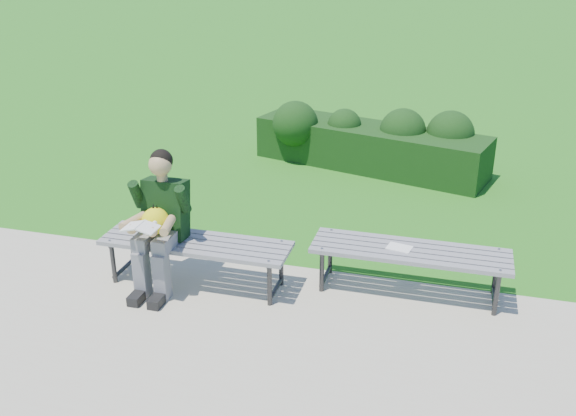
% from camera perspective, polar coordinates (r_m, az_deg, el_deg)
% --- Properties ---
extents(ground, '(80.00, 80.00, 0.00)m').
position_cam_1_polar(ground, '(6.58, -1.31, -5.09)').
color(ground, '#287918').
rests_on(ground, ground).
extents(walkway, '(30.00, 3.50, 0.02)m').
position_cam_1_polar(walkway, '(5.19, -7.00, -13.79)').
color(walkway, '#B3AE97').
rests_on(walkway, ground).
extents(hedge, '(3.45, 1.70, 0.90)m').
position_cam_1_polar(hedge, '(9.31, 7.47, 5.97)').
color(hedge, '#163A11').
rests_on(hedge, ground).
extents(bench_left, '(1.80, 0.50, 0.46)m').
position_cam_1_polar(bench_left, '(6.09, -8.19, -3.40)').
color(bench_left, gray).
rests_on(bench_left, walkway).
extents(bench_right, '(1.80, 0.50, 0.46)m').
position_cam_1_polar(bench_right, '(5.99, 10.78, -4.09)').
color(bench_right, gray).
rests_on(bench_right, walkway).
extents(seated_boy, '(0.56, 0.76, 1.31)m').
position_cam_1_polar(seated_boy, '(6.01, -11.34, -0.87)').
color(seated_boy, gray).
rests_on(seated_boy, walkway).
extents(paper_sheet, '(0.25, 0.20, 0.01)m').
position_cam_1_polar(paper_sheet, '(5.97, 9.87, -3.49)').
color(paper_sheet, white).
rests_on(paper_sheet, bench_right).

